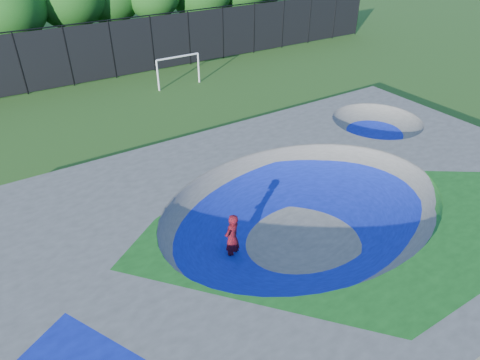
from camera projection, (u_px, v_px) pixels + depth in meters
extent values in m
plane|color=#275317|center=(303.00, 234.00, 16.00)|extent=(120.00, 120.00, 0.00)
cube|color=gray|center=(304.00, 218.00, 15.60)|extent=(22.00, 14.00, 1.50)
imported|color=#B20E1C|center=(232.00, 238.00, 14.37)|extent=(0.80, 0.67, 1.87)
cube|color=black|center=(232.00, 258.00, 14.86)|extent=(0.81, 0.49, 0.05)
cylinder|color=white|center=(158.00, 76.00, 28.25)|extent=(0.12, 0.12, 2.03)
cylinder|color=white|center=(199.00, 68.00, 29.64)|extent=(0.12, 0.12, 2.03)
cylinder|color=white|center=(178.00, 57.00, 28.41)|extent=(3.04, 0.12, 0.12)
cylinder|color=black|center=(20.00, 64.00, 27.17)|extent=(0.09, 0.09, 4.00)
cylinder|color=black|center=(68.00, 57.00, 28.54)|extent=(0.09, 0.09, 4.00)
cylinder|color=black|center=(112.00, 50.00, 29.90)|extent=(0.09, 0.09, 4.00)
cylinder|color=black|center=(152.00, 44.00, 31.27)|extent=(0.09, 0.09, 4.00)
cylinder|color=black|center=(189.00, 38.00, 32.64)|extent=(0.09, 0.09, 4.00)
cylinder|color=black|center=(223.00, 33.00, 34.00)|extent=(0.09, 0.09, 4.00)
cylinder|color=black|center=(254.00, 29.00, 35.37)|extent=(0.09, 0.09, 4.00)
cylinder|color=black|center=(283.00, 24.00, 36.73)|extent=(0.09, 0.09, 4.00)
cylinder|color=black|center=(310.00, 20.00, 38.10)|extent=(0.09, 0.09, 4.00)
cylinder|color=black|center=(335.00, 16.00, 39.46)|extent=(0.09, 0.09, 4.00)
cylinder|color=black|center=(358.00, 13.00, 40.83)|extent=(0.09, 0.09, 4.00)
cube|color=black|center=(112.00, 50.00, 29.90)|extent=(48.00, 0.03, 3.80)
cylinder|color=black|center=(108.00, 20.00, 28.84)|extent=(48.00, 0.08, 0.08)
cylinder|color=#3F2E1F|center=(17.00, 56.00, 30.40)|extent=(0.44, 0.44, 3.03)
sphere|color=#1B5F19|center=(2.00, 1.00, 28.44)|extent=(5.74, 5.74, 5.74)
cylinder|color=#3F2E1F|center=(77.00, 42.00, 32.83)|extent=(0.44, 0.44, 3.42)
cylinder|color=#3F2E1F|center=(115.00, 36.00, 34.96)|extent=(0.44, 0.44, 3.18)
cylinder|color=#3F2E1F|center=(156.00, 34.00, 35.10)|extent=(0.44, 0.44, 3.36)
cylinder|color=#3F2E1F|center=(202.00, 29.00, 37.58)|extent=(0.44, 0.44, 2.87)
cylinder|color=#3F2E1F|center=(241.00, 23.00, 39.15)|extent=(0.44, 0.44, 3.12)
cylinder|color=#3F2E1F|center=(266.00, 15.00, 41.95)|extent=(0.44, 0.44, 3.19)
cylinder|color=#3F2E1F|center=(296.00, 11.00, 42.59)|extent=(0.44, 0.44, 3.52)
cylinder|color=#3F2E1F|center=(311.00, 10.00, 45.12)|extent=(0.44, 0.44, 2.81)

